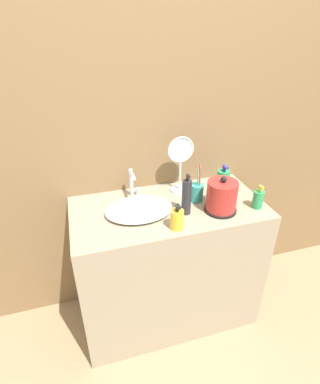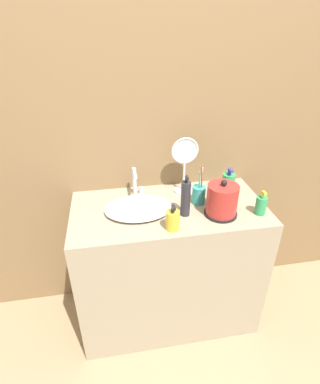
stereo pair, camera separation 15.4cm
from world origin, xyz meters
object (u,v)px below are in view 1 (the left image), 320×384
faucet (133,182)px  shampoo_bottle (177,219)px  mouthwash_bottle (187,197)px  vanity_mirror (180,161)px  toothbrush_cup (197,192)px  lotion_bottle (223,180)px  hand_cream_bottle (258,199)px  electric_kettle (221,198)px

faucet → shampoo_bottle: bearing=-68.9°
mouthwash_bottle → vanity_mirror: 0.26m
toothbrush_cup → shampoo_bottle: 0.28m
lotion_bottle → vanity_mirror: vanity_mirror is taller
mouthwash_bottle → toothbrush_cup: bearing=45.0°
toothbrush_cup → shampoo_bottle: size_ratio=1.70×
lotion_bottle → hand_cream_bottle: size_ratio=1.17×
hand_cream_bottle → vanity_mirror: (-0.33, 0.29, 0.14)m
lotion_bottle → vanity_mirror: size_ratio=0.47×
lotion_bottle → shampoo_bottle: size_ratio=1.15×
shampoo_bottle → hand_cream_bottle: (0.47, 0.05, -0.00)m
electric_kettle → toothbrush_cup: size_ratio=0.87×
faucet → lotion_bottle: (0.52, -0.07, -0.03)m
faucet → toothbrush_cup: size_ratio=0.71×
shampoo_bottle → vanity_mirror: (0.14, 0.34, 0.14)m
electric_kettle → shampoo_bottle: electric_kettle is taller
mouthwash_bottle → electric_kettle: bearing=-9.3°
lotion_bottle → vanity_mirror: (-0.25, 0.06, 0.13)m
electric_kettle → toothbrush_cup: toothbrush_cup is taller
faucet → toothbrush_cup: bearing=-24.1°
lotion_bottle → hand_cream_bottle: 0.25m
faucet → lotion_bottle: size_ratio=1.05×
faucet → mouthwash_bottle: mouthwash_bottle is taller
shampoo_bottle → mouthwash_bottle: (0.09, 0.11, 0.04)m
toothbrush_cup → vanity_mirror: 0.20m
electric_kettle → shampoo_bottle: 0.28m
toothbrush_cup → electric_kettle: bearing=-58.1°
hand_cream_bottle → mouthwash_bottle: bearing=171.5°
vanity_mirror → faucet: bearing=177.7°
lotion_bottle → faucet: bearing=172.5°
toothbrush_cup → hand_cream_bottle: 0.32m
faucet → shampoo_bottle: (0.14, -0.36, -0.04)m
lotion_bottle → mouthwash_bottle: bearing=-149.2°
faucet → vanity_mirror: size_ratio=0.49×
shampoo_bottle → vanity_mirror: bearing=68.2°
electric_kettle → shampoo_bottle: bearing=-163.5°
electric_kettle → shampoo_bottle: (-0.27, -0.08, -0.03)m
shampoo_bottle → vanity_mirror: size_ratio=0.41×
faucet → hand_cream_bottle: size_ratio=1.22×
hand_cream_bottle → vanity_mirror: size_ratio=0.40×
toothbrush_cup → lotion_bottle: bearing=21.4°
mouthwash_bottle → shampoo_bottle: bearing=-128.9°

